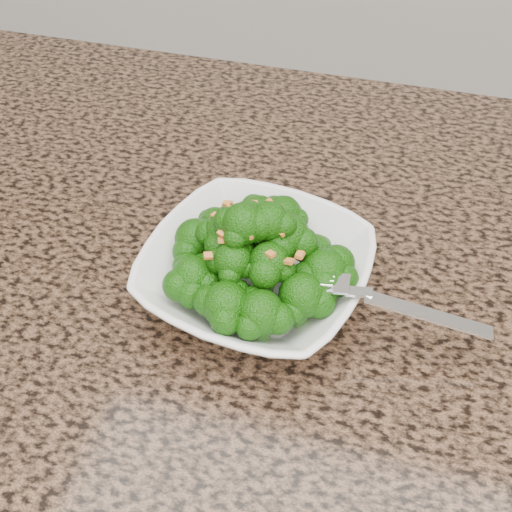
% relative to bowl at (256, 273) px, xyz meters
% --- Properties ---
extents(granite_counter, '(1.64, 1.04, 0.03)m').
position_rel_bowl_xyz_m(granite_counter, '(0.07, -0.09, -0.04)').
color(granite_counter, brown).
rests_on(granite_counter, cabinet).
extents(bowl, '(0.25, 0.25, 0.05)m').
position_rel_bowl_xyz_m(bowl, '(0.00, 0.00, 0.00)').
color(bowl, white).
rests_on(bowl, granite_counter).
extents(broccoli_pile, '(0.19, 0.19, 0.08)m').
position_rel_bowl_xyz_m(broccoli_pile, '(0.00, 0.00, 0.06)').
color(broccoli_pile, '#185A0A').
rests_on(broccoli_pile, bowl).
extents(garlic_topping, '(0.11, 0.11, 0.01)m').
position_rel_bowl_xyz_m(garlic_topping, '(0.00, 0.00, 0.11)').
color(garlic_topping, orange).
rests_on(garlic_topping, broccoli_pile).
extents(fork, '(0.19, 0.04, 0.01)m').
position_rel_bowl_xyz_m(fork, '(0.11, -0.03, 0.03)').
color(fork, silver).
rests_on(fork, bowl).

